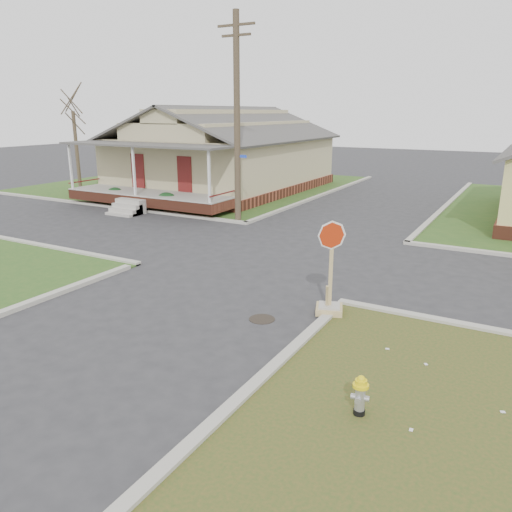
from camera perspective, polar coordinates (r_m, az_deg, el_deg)
The scene contains 11 objects.
ground at distance 13.85m, azimuth -6.35°, elevation -4.71°, with size 120.00×120.00×0.00m, color #2B2B2E.
verge_far_left at distance 35.49m, azimuth -6.63°, elevation 8.15°, with size 19.00×19.00×0.05m, color #2A4F1C.
curbs at distance 17.93m, azimuth 2.94°, elevation 0.25°, with size 80.00×40.00×0.12m, color #A7A597, non-canonical shape.
manhole at distance 12.36m, azimuth 0.69°, elevation -7.22°, with size 0.64×0.64×0.01m, color black.
corner_house at distance 32.47m, azimuth -3.75°, elevation 11.49°, with size 10.10×15.50×5.30m.
utility_pole at distance 22.69m, azimuth -2.19°, elevation 15.53°, with size 1.80×0.28×9.00m.
tree_far_left at distance 34.16m, azimuth -19.80°, elevation 11.20°, with size 0.22×0.22×4.90m, color #3C2F22.
fire_hydrant at distance 8.71m, azimuth 11.83°, elevation -15.10°, with size 0.27×0.27×0.72m.
stop_sign at distance 12.59m, azimuth 8.43°, elevation -4.25°, with size 0.67×0.66×2.37m.
hedge_left at distance 28.39m, azimuth -15.78°, elevation 6.70°, with size 1.27×1.04×0.97m, color #143818.
hedge_right at distance 25.81m, azimuth -10.16°, elevation 6.18°, with size 1.30×1.06×0.99m, color #143818.
Camera 1 is at (7.62, -10.47, 4.91)m, focal length 35.00 mm.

